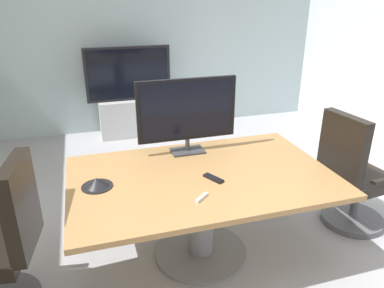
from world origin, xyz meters
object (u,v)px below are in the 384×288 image
(office_chair_right, at_px, (351,181))
(tv_monitor, at_px, (187,112))
(conference_table, at_px, (201,195))
(wall_display_unit, at_px, (130,107))
(office_chair_left, at_px, (2,253))
(remote_control, at_px, (213,178))
(conference_phone, at_px, (97,183))

(office_chair_right, bearing_deg, tv_monitor, 65.26)
(conference_table, height_order, wall_display_unit, wall_display_unit)
(conference_table, xyz_separation_m, tv_monitor, (0.02, 0.45, 0.53))
(wall_display_unit, bearing_deg, conference_table, -87.05)
(conference_table, height_order, office_chair_right, office_chair_right)
(conference_table, distance_m, office_chair_right, 1.41)
(office_chair_left, bearing_deg, remote_control, 100.36)
(conference_table, bearing_deg, remote_control, -58.73)
(conference_table, distance_m, office_chair_left, 1.42)
(conference_phone, height_order, remote_control, conference_phone)
(conference_table, height_order, office_chair_left, office_chair_left)
(conference_table, bearing_deg, conference_phone, 177.25)
(conference_table, height_order, remote_control, remote_control)
(office_chair_right, relative_size, tv_monitor, 1.30)
(conference_table, bearing_deg, tv_monitor, 87.79)
(remote_control, bearing_deg, tv_monitor, 67.65)
(office_chair_left, bearing_deg, conference_phone, 114.86)
(conference_table, height_order, conference_phone, conference_phone)
(office_chair_left, relative_size, office_chair_right, 1.00)
(conference_table, xyz_separation_m, wall_display_unit, (-0.15, 2.88, -0.11))
(conference_table, relative_size, conference_phone, 8.93)
(conference_table, bearing_deg, office_chair_left, -173.69)
(office_chair_left, distance_m, wall_display_unit, 3.29)
(conference_table, xyz_separation_m, remote_control, (0.06, -0.10, 0.18))
(office_chair_right, distance_m, wall_display_unit, 3.27)
(tv_monitor, distance_m, remote_control, 0.65)
(conference_phone, bearing_deg, office_chair_left, -163.23)
(office_chair_left, relative_size, tv_monitor, 1.30)
(tv_monitor, bearing_deg, conference_phone, -152.27)
(wall_display_unit, xyz_separation_m, remote_control, (0.21, -2.98, 0.30))
(office_chair_right, height_order, wall_display_unit, wall_display_unit)
(office_chair_left, relative_size, remote_control, 6.41)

